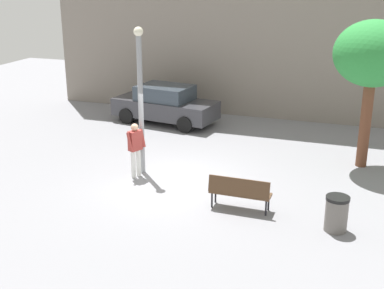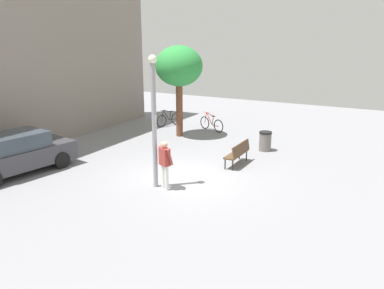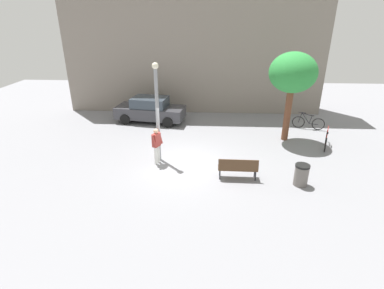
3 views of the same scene
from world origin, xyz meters
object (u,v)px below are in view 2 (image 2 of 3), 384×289
(lamppost, at_px, (154,116))
(bicycle_black, at_px, (169,119))
(park_bench, at_px, (238,152))
(trash_bin, at_px, (265,141))
(parked_car_charcoal, at_px, (16,153))
(bicycle_red, at_px, (211,124))
(plaza_tree, at_px, (179,67))
(person_by_lamppost, at_px, (165,162))

(lamppost, bearing_deg, bicycle_black, 29.23)
(park_bench, bearing_deg, trash_bin, -7.34)
(park_bench, xyz_separation_m, parked_car_charcoal, (-4.85, 6.93, 0.23))
(bicycle_black, xyz_separation_m, parked_car_charcoal, (-9.47, 0.77, 0.39))
(bicycle_red, relative_size, bicycle_black, 0.98)
(plaza_tree, height_order, trash_bin, plaza_tree)
(lamppost, distance_m, person_by_lamppost, 1.56)
(park_bench, bearing_deg, lamppost, 154.93)
(parked_car_charcoal, xyz_separation_m, trash_bin, (7.30, -7.24, -0.33))
(person_by_lamppost, relative_size, plaza_tree, 0.36)
(lamppost, xyz_separation_m, parked_car_charcoal, (-1.38, 5.30, -1.70))
(trash_bin, bearing_deg, bicycle_red, 59.01)
(bicycle_red, distance_m, parked_car_charcoal, 10.19)
(park_bench, height_order, bicycle_black, bicycle_black)
(lamppost, xyz_separation_m, park_bench, (3.47, -1.62, -1.92))
(trash_bin, bearing_deg, parked_car_charcoal, 135.24)
(lamppost, relative_size, person_by_lamppost, 2.65)
(person_by_lamppost, bearing_deg, bicycle_red, 15.28)
(park_bench, relative_size, bicycle_black, 0.92)
(bicycle_black, height_order, parked_car_charcoal, parked_car_charcoal)
(bicycle_black, relative_size, parked_car_charcoal, 0.40)
(person_by_lamppost, height_order, park_bench, person_by_lamppost)
(bicycle_red, xyz_separation_m, parked_car_charcoal, (-9.58, 3.45, 0.39))
(lamppost, height_order, plaza_tree, plaza_tree)
(plaza_tree, distance_m, trash_bin, 5.66)
(bicycle_black, distance_m, trash_bin, 6.82)
(bicycle_black, bearing_deg, plaza_tree, -134.90)
(person_by_lamppost, bearing_deg, park_bench, -19.26)
(plaza_tree, height_order, parked_car_charcoal, plaza_tree)
(lamppost, height_order, park_bench, lamppost)
(bicycle_black, bearing_deg, person_by_lamppost, -148.76)
(parked_car_charcoal, bearing_deg, park_bench, -54.98)
(park_bench, height_order, trash_bin, park_bench)
(plaza_tree, bearing_deg, lamppost, -156.30)
(plaza_tree, height_order, bicycle_black, plaza_tree)
(person_by_lamppost, bearing_deg, lamppost, 85.35)
(park_bench, bearing_deg, plaza_tree, 56.80)
(lamppost, distance_m, bicycle_black, 9.51)
(person_by_lamppost, xyz_separation_m, bicycle_red, (8.23, 2.25, -0.58))
(person_by_lamppost, distance_m, bicycle_red, 8.55)
(park_bench, distance_m, trash_bin, 2.47)
(parked_car_charcoal, bearing_deg, person_by_lamppost, -76.69)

